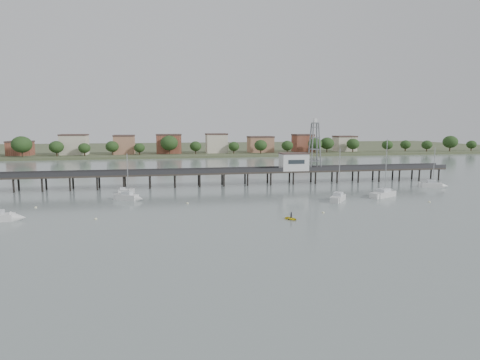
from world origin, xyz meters
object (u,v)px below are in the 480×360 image
object	(u,v)px
white_tender	(126,191)
yellow_dinghy	(291,219)
sailboat_b	(131,197)
sailboat_a	(3,217)
sailboat_c	(339,197)
sailboat_e	(435,185)
lattice_tower	(315,147)
sailboat_d	(387,194)
pier	(211,173)

from	to	relation	value
white_tender	yellow_dinghy	bearing A→B (deg)	-51.35
sailboat_b	sailboat_a	xyz separation A→B (m)	(-21.55, -16.79, -0.01)
sailboat_a	white_tender	bearing A→B (deg)	53.69
sailboat_c	white_tender	world-z (taller)	sailboat_c
sailboat_e	sailboat_a	bearing A→B (deg)	-145.74
lattice_tower	sailboat_d	world-z (taller)	lattice_tower
sailboat_e	white_tender	world-z (taller)	sailboat_e
sailboat_e	sailboat_a	size ratio (longest dim) A/B	0.86
sailboat_c	yellow_dinghy	bearing A→B (deg)	172.59
white_tender	sailboat_a	bearing A→B (deg)	-128.22
sailboat_b	pier	bearing A→B (deg)	71.21
lattice_tower	white_tender	xyz separation A→B (m)	(-54.78, -7.79, -10.61)
pier	white_tender	world-z (taller)	pier
pier	yellow_dinghy	distance (m)	45.84
sailboat_c	white_tender	bearing A→B (deg)	106.76
sailboat_d	sailboat_b	xyz separation A→B (m)	(-62.21, 6.48, 0.02)
sailboat_c	sailboat_d	distance (m)	14.27
sailboat_e	sailboat_a	xyz separation A→B (m)	(-104.86, -20.59, -0.01)
pier	lattice_tower	bearing A→B (deg)	0.00
white_tender	sailboat_e	bearing A→B (deg)	-7.96
sailboat_c	white_tender	size ratio (longest dim) A/B	3.05
sailboat_e	white_tender	bearing A→B (deg)	-161.69
lattice_tower	yellow_dinghy	bearing A→B (deg)	-116.08
lattice_tower	sailboat_c	size ratio (longest dim) A/B	1.21
sailboat_a	yellow_dinghy	world-z (taller)	sailboat_a
sailboat_c	sailboat_b	xyz separation A→B (m)	(-48.21, 9.22, 0.01)
pier	sailboat_e	size ratio (longest dim) A/B	12.59
sailboat_e	white_tender	size ratio (longest dim) A/B	2.83
sailboat_d	yellow_dinghy	distance (m)	36.81
lattice_tower	sailboat_c	xyz separation A→B (m)	(-4.57, -28.03, -10.46)
sailboat_c	yellow_dinghy	world-z (taller)	sailboat_c
sailboat_c	sailboat_a	distance (m)	70.16
sailboat_b	sailboat_a	distance (m)	27.32
sailboat_b	white_tender	bearing A→B (deg)	130.06
pier	white_tender	distance (m)	24.77
sailboat_d	sailboat_a	size ratio (longest dim) A/B	1.09
sailboat_a	white_tender	size ratio (longest dim) A/B	3.29
lattice_tower	sailboat_e	world-z (taller)	lattice_tower
sailboat_c	sailboat_d	size ratio (longest dim) A/B	0.85
sailboat_b	yellow_dinghy	distance (m)	40.30
pier	sailboat_b	distance (m)	28.57
pier	sailboat_a	size ratio (longest dim) A/B	10.84
lattice_tower	sailboat_e	xyz separation A→B (m)	(30.54, -15.01, -10.45)
sailboat_e	sailboat_d	bearing A→B (deg)	-130.89
sailboat_e	sailboat_b	bearing A→B (deg)	-154.24
lattice_tower	sailboat_a	world-z (taller)	lattice_tower
pier	sailboat_d	bearing A→B (deg)	-31.70
lattice_tower	sailboat_c	world-z (taller)	lattice_tower
sailboat_b	sailboat_a	bearing A→B (deg)	-112.34
lattice_tower	yellow_dinghy	xyz separation A→B (m)	(-21.85, -44.65, -11.10)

